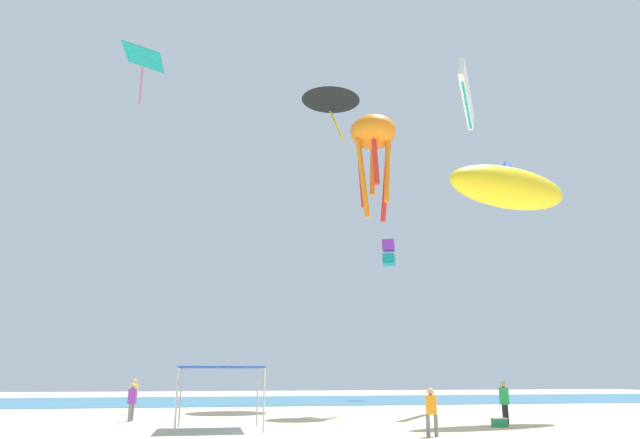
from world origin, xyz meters
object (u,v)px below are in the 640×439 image
person_near_tent (134,394)px  kite_octopus_orange (373,137)px  person_rightmost (132,399)px  kite_diamond_teal (143,60)px  person_leftmost (504,399)px  kite_delta_black (331,96)px  cooler_box (499,422)px  canopy_tent (221,370)px  kite_inflatable_yellow (508,187)px  person_central (431,408)px  kite_parafoil_white (466,96)px  kite_box_purple (389,253)px

person_near_tent → kite_octopus_orange: size_ratio=0.27×
person_rightmost → kite_diamond_teal: (-1.88, 6.53, 20.97)m
person_leftmost → kite_delta_black: kite_delta_black is taller
person_near_tent → cooler_box: person_near_tent is taller
cooler_box → kite_delta_black: kite_delta_black is taller
person_leftmost → kite_octopus_orange: (-3.09, 8.01, 15.28)m
person_leftmost → cooler_box: (-0.90, -1.13, -0.85)m
canopy_tent → kite_inflatable_yellow: bearing=6.4°
person_central → kite_parafoil_white: size_ratio=0.32×
kite_delta_black → kite_octopus_orange: 9.23m
person_rightmost → kite_octopus_orange: bearing=-60.4°
canopy_tent → person_near_tent: (-4.32, 9.37, -1.15)m
person_rightmost → kite_box_purple: (18.95, 20.30, 11.78)m
person_leftmost → person_central: (-4.93, -4.10, -0.09)m
person_leftmost → kite_octopus_orange: bearing=68.3°
person_leftmost → kite_box_purple: 27.72m
kite_octopus_orange → kite_inflatable_yellow: bearing=-132.3°
person_rightmost → kite_octopus_orange: 20.20m
kite_box_purple → kite_diamond_teal: 26.60m
person_central → kite_delta_black: 28.64m
canopy_tent → kite_box_purple: kite_box_purple is taller
person_central → kite_octopus_orange: bearing=-94.2°
person_near_tent → kite_delta_black: bearing=-68.6°
person_leftmost → person_central: size_ratio=1.10×
person_near_tent → person_rightmost: 4.61m
canopy_tent → cooler_box: 11.30m
person_central → kite_inflatable_yellow: kite_inflatable_yellow is taller
kite_diamond_teal → person_near_tent: bearing=37.4°
kite_inflatable_yellow → kite_octopus_orange: kite_octopus_orange is taller
canopy_tent → person_central: (7.05, -3.93, -1.29)m
cooler_box → kite_parafoil_white: kite_parafoil_white is taller
person_central → kite_parafoil_white: kite_parafoil_white is taller
person_rightmost → cooler_box: bearing=-96.4°
person_rightmost → kite_inflatable_yellow: kite_inflatable_yellow is taller
person_central → person_rightmost: person_rightmost is taller
person_central → kite_delta_black: kite_delta_black is taller
cooler_box → kite_diamond_teal: kite_diamond_teal is taller
kite_parafoil_white → kite_octopus_orange: (-7.17, -1.38, -4.29)m
canopy_tent → cooler_box: canopy_tent is taller
kite_diamond_teal → kite_inflatable_yellow: bearing=65.5°
person_central → cooler_box: 5.06m
canopy_tent → cooler_box: size_ratio=5.58×
person_central → kite_octopus_orange: (1.83, 12.10, 15.37)m
kite_inflatable_yellow → kite_parafoil_white: 12.58m
canopy_tent → kite_box_purple: (15.12, 25.08, 10.54)m
kite_inflatable_yellow → canopy_tent: bearing=171.5°
kite_parafoil_white → person_leftmost: bearing=-172.0°
person_leftmost → cooler_box: size_ratio=3.05×
canopy_tent → kite_box_purple: bearing=58.9°
canopy_tent → person_rightmost: bearing=128.6°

